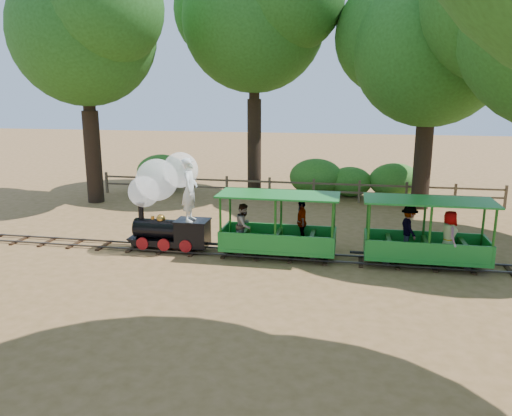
% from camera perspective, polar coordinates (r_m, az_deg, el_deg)
% --- Properties ---
extents(ground, '(90.00, 90.00, 0.00)m').
position_cam_1_polar(ground, '(15.01, 0.30, -5.49)').
color(ground, '#9F6F44').
rests_on(ground, ground).
extents(track, '(22.00, 1.00, 0.10)m').
position_cam_1_polar(track, '(14.99, 0.30, -5.24)').
color(track, '#3F3D3A').
rests_on(track, ground).
extents(locomotive, '(2.70, 1.27, 3.11)m').
position_cam_1_polar(locomotive, '(15.38, -10.33, 1.55)').
color(locomotive, black).
rests_on(locomotive, ground).
extents(carriage_front, '(3.50, 1.52, 1.82)m').
position_cam_1_polar(carriage_front, '(14.70, 2.22, -2.60)').
color(carriage_front, '#1A7B27').
rests_on(carriage_front, track).
extents(carriage_rear, '(3.50, 1.50, 1.82)m').
position_cam_1_polar(carriage_rear, '(14.70, 18.79, -3.22)').
color(carriage_rear, '#1A7B27').
rests_on(carriage_rear, track).
extents(oak_nw, '(7.54, 6.64, 10.20)m').
position_cam_1_polar(oak_nw, '(23.10, -19.11, 19.16)').
color(oak_nw, '#2D2116').
rests_on(oak_nw, ground).
extents(oak_nc, '(8.18, 7.20, 11.25)m').
position_cam_1_polar(oak_nc, '(24.27, -0.25, 21.49)').
color(oak_nc, '#2D2116').
rests_on(oak_nc, ground).
extents(oak_ne, '(7.65, 6.73, 9.49)m').
position_cam_1_polar(oak_ne, '(21.83, 19.33, 17.56)').
color(oak_ne, '#2D2116').
rests_on(oak_ne, ground).
extents(fence, '(18.10, 0.10, 1.00)m').
position_cam_1_polar(fence, '(22.53, 4.07, 2.36)').
color(fence, brown).
rests_on(fence, ground).
extents(shrub_west, '(2.53, 1.95, 1.75)m').
position_cam_1_polar(shrub_west, '(25.37, -10.72, 4.06)').
color(shrub_west, '#2D6B1E').
rests_on(shrub_west, ground).
extents(shrub_mid_w, '(2.51, 1.93, 1.73)m').
position_cam_1_polar(shrub_mid_w, '(23.66, 6.88, 3.53)').
color(shrub_mid_w, '#2D6B1E').
rests_on(shrub_mid_w, ground).
extents(shrub_mid_e, '(2.01, 1.55, 1.39)m').
position_cam_1_polar(shrub_mid_e, '(23.63, 10.71, 2.96)').
color(shrub_mid_e, '#2D6B1E').
rests_on(shrub_mid_e, ground).
extents(shrub_east, '(2.34, 1.80, 1.62)m').
position_cam_1_polar(shrub_east, '(23.70, 15.57, 3.01)').
color(shrub_east, '#2D6B1E').
rests_on(shrub_east, ground).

